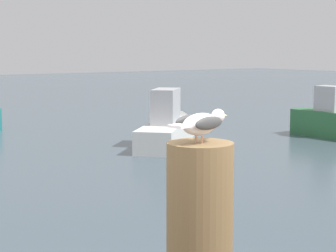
% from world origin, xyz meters
% --- Properties ---
extents(seagull, '(0.39, 0.18, 0.14)m').
position_xyz_m(seagull, '(-0.04, -0.58, 2.44)').
color(seagull, tan).
rests_on(seagull, mooring_post).
extents(boat_white, '(4.17, 3.98, 1.75)m').
position_xyz_m(boat_white, '(8.60, 11.51, 0.48)').
color(boat_white, silver).
rests_on(boat_white, ground_plane).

